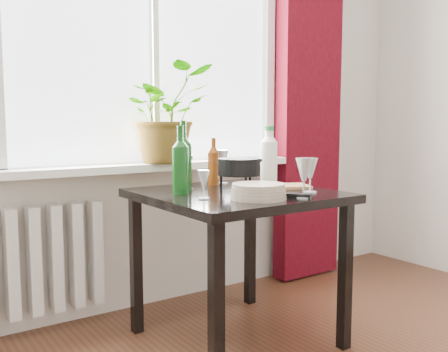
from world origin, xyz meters
TOP-DOWN VIEW (x-y plane):
  - window at (0.00, 2.22)m, footprint 1.72×0.08m
  - windowsill at (0.00, 2.15)m, footprint 1.72×0.20m
  - curtain at (1.12, 2.12)m, footprint 0.50×0.12m
  - radiator at (-0.75, 2.18)m, footprint 0.80×0.10m
  - table at (0.10, 1.55)m, footprint 0.85×0.85m
  - potted_plant at (0.02, 2.11)m, footprint 0.49×0.43m
  - wine_bottle_left at (-0.16, 1.64)m, footprint 0.09×0.09m
  - wine_bottle_right at (-0.09, 1.73)m, footprint 0.10×0.10m
  - bottle_amber at (0.15, 1.83)m, footprint 0.08×0.08m
  - cleaning_bottle at (0.44, 1.72)m, footprint 0.09×0.09m
  - wineglass_front_right at (0.22, 1.21)m, footprint 0.08×0.08m
  - wineglass_far_right at (0.36, 1.32)m, footprint 0.08×0.08m
  - wineglass_back_center at (0.21, 1.84)m, footprint 0.09×0.09m
  - wineglass_back_left at (-0.07, 1.74)m, footprint 0.07×0.07m
  - wineglass_front_left at (-0.16, 1.44)m, footprint 0.07×0.07m
  - plate_stack at (0.03, 1.30)m, footprint 0.31×0.31m
  - fondue_pot at (0.12, 1.56)m, footprint 0.26×0.23m
  - tv_remote at (0.19, 1.26)m, footprint 0.13×0.17m
  - cutting_board at (0.37, 1.53)m, footprint 0.31×0.26m

SIDE VIEW (x-z plane):
  - radiator at x=-0.75m, z-range 0.10..0.66m
  - table at x=0.10m, z-range 0.28..1.02m
  - cutting_board at x=0.37m, z-range 0.74..0.75m
  - tv_remote at x=0.19m, z-range 0.74..0.76m
  - plate_stack at x=0.03m, z-range 0.74..0.81m
  - wineglass_front_left at x=-0.16m, z-range 0.74..0.87m
  - fondue_pot at x=0.12m, z-range 0.74..0.90m
  - wineglass_far_right at x=0.36m, z-range 0.74..0.91m
  - windowsill at x=0.00m, z-range 0.80..0.84m
  - wineglass_back_left at x=-0.07m, z-range 0.74..0.91m
  - wineglass_front_right at x=0.22m, z-range 0.74..0.92m
  - wineglass_back_center at x=0.21m, z-range 0.74..0.93m
  - bottle_amber at x=0.15m, z-range 0.74..0.99m
  - cleaning_bottle at x=0.44m, z-range 0.74..1.06m
  - wine_bottle_left at x=-0.16m, z-range 0.74..1.06m
  - wine_bottle_right at x=-0.09m, z-range 0.74..1.08m
  - potted_plant at x=0.02m, z-range 0.84..1.39m
  - curtain at x=1.12m, z-range 0.01..2.58m
  - window at x=0.00m, z-range 0.79..2.41m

